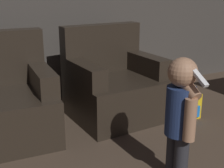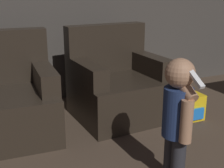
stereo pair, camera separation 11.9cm
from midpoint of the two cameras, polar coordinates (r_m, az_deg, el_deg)
The scene contains 4 objects.
armchair_left at distance 2.94m, azimuth -17.97°, elevation -3.12°, with size 0.93×0.86×0.93m.
armchair_right at distance 3.24m, azimuth 2.07°, elevation -0.38°, with size 0.93×0.86×0.93m.
person_toddler at distance 2.11m, azimuth 13.59°, elevation -5.12°, with size 0.19×0.34×0.89m.
toy_backpack at distance 3.31m, azimuth 15.08°, elevation -4.15°, with size 0.26×0.21×0.27m.
Camera 2 is at (-1.09, 0.93, 1.32)m, focal length 50.00 mm.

